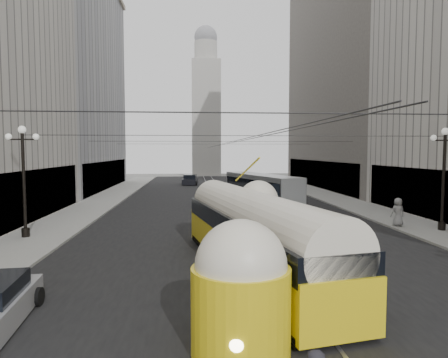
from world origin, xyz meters
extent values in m
cube|color=black|center=(0.00, 32.50, 0.00)|extent=(20.00, 85.00, 0.02)
cube|color=gray|center=(-12.00, 36.00, 0.07)|extent=(4.00, 72.00, 0.15)
cube|color=gray|center=(12.00, 36.00, 0.07)|extent=(4.00, 72.00, 0.15)
cube|color=gray|center=(-0.75, 32.50, 0.00)|extent=(0.12, 85.00, 0.04)
cube|color=gray|center=(0.75, 32.50, 0.00)|extent=(0.12, 85.00, 0.04)
cube|color=black|center=(-14.05, 24.00, 2.00)|extent=(0.10, 18.00, 3.60)
cube|color=#999999|center=(-20.00, 48.00, 14.00)|extent=(12.00, 28.00, 28.00)
cube|color=black|center=(-14.05, 48.00, 2.00)|extent=(0.10, 25.20, 3.60)
cube|color=black|center=(14.05, 22.00, 2.00)|extent=(0.10, 18.00, 3.60)
cube|color=#514C47|center=(20.00, 48.00, 16.00)|extent=(12.00, 32.00, 32.00)
cube|color=black|center=(14.05, 48.00, 2.00)|extent=(0.10, 28.80, 3.60)
cube|color=#B2AFA8|center=(0.00, 80.00, 12.00)|extent=(6.00, 6.00, 24.00)
cylinder|color=#B2AFA8|center=(0.00, 80.00, 26.00)|extent=(4.80, 4.80, 4.00)
sphere|color=gray|center=(0.00, 80.00, 28.96)|extent=(4.80, 4.80, 4.80)
cylinder|color=black|center=(-12.60, 18.00, 3.15)|extent=(0.18, 0.18, 6.00)
cylinder|color=black|center=(-12.60, 18.00, 0.40)|extent=(0.44, 0.44, 0.50)
cylinder|color=black|center=(-12.60, 18.00, 5.75)|extent=(1.60, 0.08, 0.08)
sphere|color=white|center=(-12.60, 18.00, 6.30)|extent=(0.44, 0.44, 0.44)
sphere|color=white|center=(-13.35, 18.00, 5.90)|extent=(0.36, 0.36, 0.36)
sphere|color=white|center=(-11.85, 18.00, 5.90)|extent=(0.36, 0.36, 0.36)
cylinder|color=black|center=(12.60, 18.00, 3.15)|extent=(0.18, 0.18, 6.00)
cylinder|color=black|center=(12.60, 18.00, 0.40)|extent=(0.44, 0.44, 0.50)
cylinder|color=black|center=(12.60, 18.00, 5.75)|extent=(1.60, 0.08, 0.08)
sphere|color=white|center=(12.60, 18.00, 6.30)|extent=(0.44, 0.44, 0.44)
sphere|color=white|center=(11.85, 18.00, 5.90)|extent=(0.36, 0.36, 0.36)
cylinder|color=black|center=(0.00, 4.00, 6.00)|extent=(25.00, 0.03, 0.03)
cylinder|color=black|center=(0.00, 18.00, 6.00)|extent=(25.00, 0.03, 0.03)
cylinder|color=black|center=(0.00, 32.00, 6.00)|extent=(25.00, 0.03, 0.03)
cylinder|color=black|center=(0.00, 46.00, 6.00)|extent=(25.00, 0.03, 0.03)
cylinder|color=black|center=(0.00, 36.00, 5.80)|extent=(0.03, 72.00, 0.03)
cylinder|color=black|center=(0.40, 36.00, 5.80)|extent=(0.03, 72.00, 0.03)
cube|color=yellow|center=(-0.50, 10.55, 1.01)|extent=(5.09, 13.65, 1.63)
cube|color=black|center=(-0.50, 10.55, 0.24)|extent=(5.01, 13.26, 0.29)
cube|color=black|center=(-0.50, 10.55, 2.06)|extent=(5.07, 13.46, 0.81)
cylinder|color=silver|center=(-0.50, 10.55, 2.35)|extent=(4.77, 13.40, 2.21)
cylinder|color=yellow|center=(-1.80, 4.07, 1.10)|extent=(2.49, 2.49, 2.21)
sphere|color=silver|center=(-1.80, 4.07, 2.25)|extent=(2.30, 2.30, 2.30)
cylinder|color=yellow|center=(0.80, 17.03, 1.10)|extent=(2.49, 2.49, 2.21)
sphere|color=silver|center=(0.80, 17.03, 2.25)|extent=(2.30, 2.30, 2.30)
sphere|color=#FFF2BF|center=(-2.03, 2.94, 0.81)|extent=(0.36, 0.36, 0.36)
cube|color=#A4A8AA|center=(3.48, 31.33, 1.48)|extent=(5.70, 11.61, 2.86)
cube|color=black|center=(3.48, 31.33, 1.95)|extent=(5.60, 11.24, 1.05)
cube|color=black|center=(3.48, 25.67, 1.81)|extent=(2.12, 0.75, 1.33)
cylinder|color=black|center=(2.29, 27.50, 0.48)|extent=(0.30, 0.95, 0.95)
cylinder|color=black|center=(4.67, 27.50, 0.48)|extent=(0.30, 0.95, 0.95)
cylinder|color=black|center=(2.29, 35.16, 0.48)|extent=(0.30, 0.95, 0.95)
cylinder|color=black|center=(4.67, 35.16, 0.48)|extent=(0.30, 0.95, 0.95)
cylinder|color=black|center=(-8.07, 7.68, 0.31)|extent=(0.22, 0.61, 0.61)
cube|color=silver|center=(4.38, 43.54, 0.48)|extent=(3.02, 4.83, 0.80)
cube|color=black|center=(4.38, 43.54, 1.04)|extent=(2.25, 2.83, 0.75)
cylinder|color=black|center=(3.55, 42.01, 0.32)|extent=(0.22, 0.64, 0.64)
cylinder|color=black|center=(5.21, 42.01, 0.32)|extent=(0.22, 0.64, 0.64)
cylinder|color=black|center=(3.55, 45.07, 0.32)|extent=(0.22, 0.64, 0.64)
cylinder|color=black|center=(5.21, 45.07, 0.32)|extent=(0.22, 0.64, 0.64)
cube|color=black|center=(-3.29, 55.12, 0.52)|extent=(2.48, 5.08, 0.87)
cube|color=black|center=(-3.29, 55.12, 1.14)|extent=(2.03, 2.86, 0.82)
cylinder|color=black|center=(-4.20, 53.45, 0.35)|extent=(0.22, 0.70, 0.70)
cylinder|color=black|center=(-2.38, 53.45, 0.35)|extent=(0.22, 0.70, 0.70)
cylinder|color=black|center=(-4.20, 56.79, 0.35)|extent=(0.22, 0.70, 0.70)
cylinder|color=black|center=(-2.38, 56.79, 0.35)|extent=(0.22, 0.70, 0.70)
imported|color=gray|center=(10.50, 19.45, 1.08)|extent=(0.94, 0.61, 1.86)
camera|label=1|loc=(-2.99, -5.56, 5.08)|focal=32.00mm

